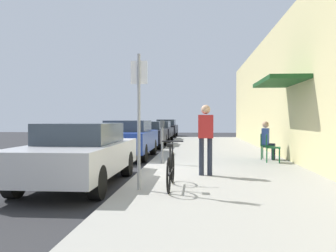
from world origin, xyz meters
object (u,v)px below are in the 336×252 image
(cafe_chair_1, at_px, (265,144))
(parking_meter, at_px, (162,138))
(parked_car_2, at_px, (147,134))
(pedestrian_standing, at_px, (206,134))
(seated_patron_1, at_px, (267,139))
(parked_car_1, at_px, (128,138))
(parked_car_0, at_px, (80,153))
(bicycle_0, at_px, (171,170))
(cafe_chair_0, at_px, (270,146))
(street_sign, at_px, (139,111))
(parked_car_3, at_px, (158,131))
(parked_car_4, at_px, (166,128))

(cafe_chair_1, bearing_deg, parking_meter, -157.07)
(parked_car_2, relative_size, pedestrian_standing, 2.59)
(parking_meter, distance_m, seated_patron_1, 3.71)
(parked_car_1, xyz_separation_m, pedestrian_standing, (2.82, -4.70, 0.37))
(parked_car_1, relative_size, cafe_chair_1, 5.06)
(parked_car_0, distance_m, bicycle_0, 2.24)
(parked_car_2, distance_m, seated_patron_1, 8.08)
(parked_car_2, relative_size, seated_patron_1, 3.41)
(parked_car_1, relative_size, pedestrian_standing, 2.59)
(cafe_chair_0, relative_size, pedestrian_standing, 0.51)
(parked_car_2, height_order, street_sign, street_sign)
(cafe_chair_1, height_order, pedestrian_standing, pedestrian_standing)
(parked_car_2, distance_m, cafe_chair_0, 8.70)
(cafe_chair_0, distance_m, cafe_chair_1, 0.83)
(parked_car_3, bearing_deg, cafe_chair_1, -67.16)
(parked_car_1, height_order, pedestrian_standing, pedestrian_standing)
(parked_car_1, height_order, parked_car_3, parked_car_1)
(parked_car_2, bearing_deg, parked_car_1, -90.00)
(parking_meter, relative_size, street_sign, 0.51)
(parked_car_3, bearing_deg, bicycle_0, -82.94)
(pedestrian_standing, bearing_deg, cafe_chair_0, 52.89)
(parked_car_3, xyz_separation_m, parking_meter, (1.55, -13.12, 0.19))
(cafe_chair_0, relative_size, seated_patron_1, 0.67)
(parked_car_0, distance_m, parked_car_1, 5.55)
(cafe_chair_1, bearing_deg, parked_car_0, -137.82)
(parked_car_1, distance_m, seated_patron_1, 5.10)
(parked_car_0, xyz_separation_m, parking_meter, (1.55, 3.03, 0.16))
(seated_patron_1, relative_size, pedestrian_standing, 0.76)
(parked_car_1, bearing_deg, parked_car_0, -90.00)
(cafe_chair_1, bearing_deg, parked_car_1, 167.57)
(parked_car_4, xyz_separation_m, pedestrian_standing, (2.82, -21.44, 0.37))
(parking_meter, bearing_deg, street_sign, -90.71)
(parked_car_3, xyz_separation_m, pedestrian_standing, (2.82, -15.30, 0.42))
(parked_car_1, xyz_separation_m, parked_car_2, (-0.00, 5.25, -0.03))
(parked_car_2, bearing_deg, bicycle_0, -79.73)
(cafe_chair_0, bearing_deg, parked_car_1, 158.72)
(parked_car_1, bearing_deg, pedestrian_standing, -59.04)
(parked_car_2, bearing_deg, cafe_chair_1, -52.17)
(parked_car_1, height_order, cafe_chair_1, parked_car_1)
(cafe_chair_1, bearing_deg, parked_car_4, 105.43)
(parked_car_2, bearing_deg, parked_car_0, -90.00)
(parked_car_1, height_order, bicycle_0, parked_car_1)
(parked_car_0, bearing_deg, street_sign, -33.85)
(parked_car_3, distance_m, street_sign, 17.25)
(cafe_chair_0, bearing_deg, parked_car_4, 104.77)
(parked_car_3, xyz_separation_m, bicycle_0, (2.09, -16.91, -0.22))
(parking_meter, distance_m, cafe_chair_1, 3.67)
(parked_car_4, distance_m, seated_patron_1, 18.53)
(cafe_chair_0, bearing_deg, cafe_chair_1, 89.86)
(parked_car_0, distance_m, cafe_chair_1, 6.64)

